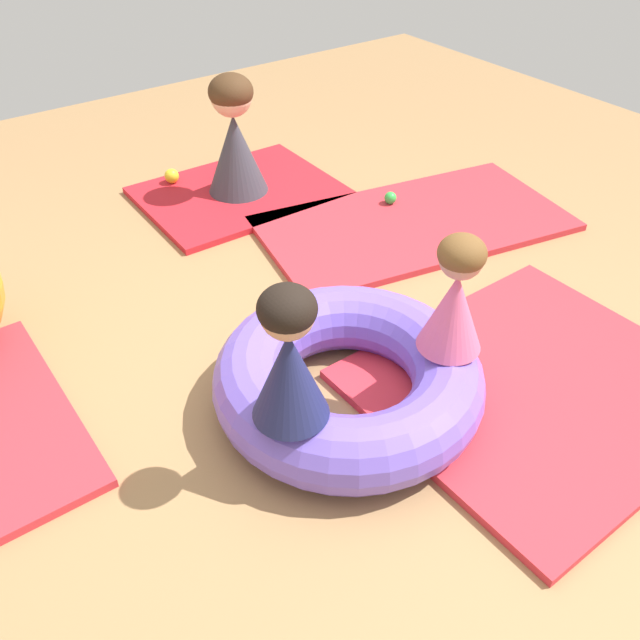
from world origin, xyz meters
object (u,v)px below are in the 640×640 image
Objects in this scene: inflatable_cushion at (348,378)px; adult_seated at (234,136)px; play_ball_blue at (231,162)px; play_ball_yellow at (172,176)px; play_ball_green at (390,198)px; child_in_pink at (456,295)px; child_in_navy at (289,357)px.

adult_seated is (0.58, 1.91, 0.25)m from inflatable_cushion.
play_ball_yellow is at bearing 174.10° from play_ball_blue.
play_ball_yellow is 1.00× the size of play_ball_blue.
play_ball_blue is at bearing -5.90° from play_ball_yellow.
adult_seated reaches higher than play_ball_green.
child_in_pink is 6.70× the size of play_ball_green.
child_in_pink is at bearing -88.45° from play_ball_yellow.
play_ball_green is at bearing -151.28° from adult_seated.
adult_seated reaches higher than play_ball_blue.
child_in_navy is 0.74× the size of adult_seated.
child_in_pink reaches higher than inflatable_cushion.
adult_seated reaches higher than inflatable_cushion.
adult_seated is at bearing -48.93° from play_ball_yellow.
child_in_pink reaches higher than play_ball_blue.
play_ball_yellow is (-0.30, 0.35, -0.31)m from adult_seated.
play_ball_blue is at bearing -36.71° from adult_seated.
adult_seated is (0.24, 2.12, -0.14)m from child_in_pink.
child_in_pink reaches higher than adult_seated.
child_in_pink is 1.74m from play_ball_green.
play_ball_blue is (0.12, 0.30, -0.31)m from adult_seated.
play_ball_blue is (-0.56, 1.01, 0.01)m from play_ball_green.
child_in_pink is 2.51m from play_ball_yellow.
play_ball_green is at bearing 43.67° from inflatable_cushion.
inflatable_cushion is 1.51× the size of adult_seated.
play_ball_green is at bearing -61.20° from play_ball_blue.
play_ball_green is (1.64, 1.35, -0.49)m from child_in_navy.
play_ball_blue is (0.36, 2.42, -0.46)m from child_in_pink.
adult_seated is at bearing -111.77° from play_ball_blue.
child_in_navy is at bearing -114.61° from play_ball_blue.
adult_seated is at bearing 66.50° from child_in_navy.
child_in_pink is 2.13m from adult_seated.
play_ball_yellow and play_ball_blue have the same top height.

